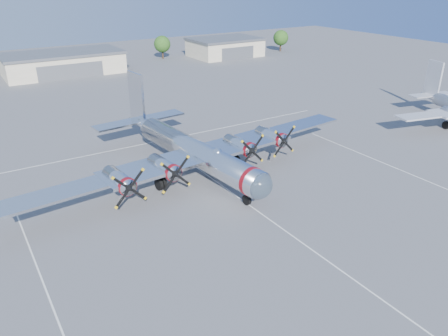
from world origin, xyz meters
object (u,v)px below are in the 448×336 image
hangar_center (63,63)px  tree_far_east (281,38)px  hangar_east (225,47)px  tree_east (162,44)px  main_bomber_b29 (191,172)px

hangar_center → tree_far_east: size_ratio=4.31×
hangar_east → tree_east: size_ratio=3.10×
tree_east → tree_far_east: same height
main_bomber_b29 → tree_east: bearing=62.0°
tree_far_east → main_bomber_b29: tree_far_east is taller
main_bomber_b29 → hangar_east: bearing=49.2°
hangar_center → tree_east: bearing=11.4°
main_bomber_b29 → tree_far_east: bearing=38.8°
tree_far_east → hangar_east: bearing=174.4°
tree_far_east → main_bomber_b29: bearing=-135.7°
tree_east → main_bomber_b29: size_ratio=0.14×
tree_east → main_bomber_b29: bearing=-112.5°
hangar_center → main_bomber_b29: hangar_center is taller
main_bomber_b29 → hangar_center: bearing=83.5°
hangar_east → main_bomber_b29: size_ratio=0.44×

